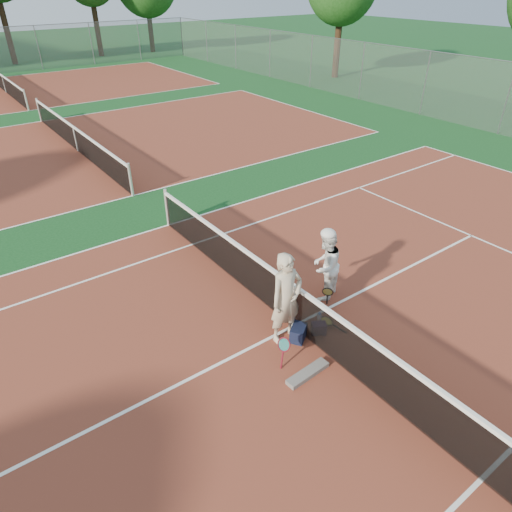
{
  "coord_description": "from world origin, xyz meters",
  "views": [
    {
      "loc": [
        -4.84,
        -5.31,
        6.09
      ],
      "look_at": [
        0.0,
        1.28,
        1.05
      ],
      "focal_mm": 32.0,
      "sensor_mm": 36.0,
      "label": 1
    }
  ],
  "objects_px": {
    "racket_black_held": "(327,298)",
    "water_bottle": "(319,320)",
    "racket_spare": "(327,322)",
    "sports_bag_purple": "(319,328)",
    "net_main": "(294,306)",
    "player_b": "(325,265)",
    "sports_bag_navy": "(298,333)",
    "player_a": "(286,299)",
    "racket_red": "(284,351)"
  },
  "relations": [
    {
      "from": "player_b",
      "to": "player_a",
      "type": "bearing_deg",
      "value": -4.5
    },
    {
      "from": "net_main",
      "to": "player_a",
      "type": "height_order",
      "value": "player_a"
    },
    {
      "from": "racket_black_held",
      "to": "sports_bag_purple",
      "type": "bearing_deg",
      "value": -4.41
    },
    {
      "from": "racket_red",
      "to": "water_bottle",
      "type": "distance_m",
      "value": 1.31
    },
    {
      "from": "net_main",
      "to": "player_b",
      "type": "xyz_separation_m",
      "value": [
        1.2,
        0.4,
        0.3
      ]
    },
    {
      "from": "player_a",
      "to": "sports_bag_navy",
      "type": "bearing_deg",
      "value": -45.72
    },
    {
      "from": "player_b",
      "to": "racket_red",
      "type": "bearing_deg",
      "value": 4.04
    },
    {
      "from": "player_b",
      "to": "racket_red",
      "type": "distance_m",
      "value": 2.34
    },
    {
      "from": "sports_bag_navy",
      "to": "racket_black_held",
      "type": "bearing_deg",
      "value": 18.33
    },
    {
      "from": "player_a",
      "to": "player_b",
      "type": "xyz_separation_m",
      "value": [
        1.55,
        0.55,
        -0.14
      ]
    },
    {
      "from": "player_a",
      "to": "racket_red",
      "type": "relative_size",
      "value": 3.28
    },
    {
      "from": "sports_bag_navy",
      "to": "sports_bag_purple",
      "type": "bearing_deg",
      "value": -13.0
    },
    {
      "from": "player_a",
      "to": "racket_red",
      "type": "height_order",
      "value": "player_a"
    },
    {
      "from": "racket_spare",
      "to": "sports_bag_navy",
      "type": "distance_m",
      "value": 0.75
    },
    {
      "from": "sports_bag_navy",
      "to": "water_bottle",
      "type": "xyz_separation_m",
      "value": [
        0.6,
        0.05,
        -0.0
      ]
    },
    {
      "from": "player_a",
      "to": "sports_bag_navy",
      "type": "relative_size",
      "value": 5.0
    },
    {
      "from": "player_a",
      "to": "player_b",
      "type": "height_order",
      "value": "player_a"
    },
    {
      "from": "racket_black_held",
      "to": "water_bottle",
      "type": "height_order",
      "value": "racket_black_held"
    },
    {
      "from": "player_b",
      "to": "racket_red",
      "type": "height_order",
      "value": "player_b"
    },
    {
      "from": "sports_bag_navy",
      "to": "player_b",
      "type": "bearing_deg",
      "value": 28.58
    },
    {
      "from": "net_main",
      "to": "racket_spare",
      "type": "distance_m",
      "value": 0.81
    },
    {
      "from": "net_main",
      "to": "player_b",
      "type": "height_order",
      "value": "player_b"
    },
    {
      "from": "racket_spare",
      "to": "sports_bag_navy",
      "type": "xyz_separation_m",
      "value": [
        -0.74,
        0.03,
        0.08
      ]
    },
    {
      "from": "racket_black_held",
      "to": "racket_spare",
      "type": "relative_size",
      "value": 0.95
    },
    {
      "from": "player_b",
      "to": "sports_bag_purple",
      "type": "height_order",
      "value": "player_b"
    },
    {
      "from": "player_a",
      "to": "sports_bag_purple",
      "type": "distance_m",
      "value": 1.09
    },
    {
      "from": "racket_spare",
      "to": "sports_bag_purple",
      "type": "distance_m",
      "value": 0.31
    },
    {
      "from": "net_main",
      "to": "sports_bag_navy",
      "type": "bearing_deg",
      "value": -115.82
    },
    {
      "from": "net_main",
      "to": "sports_bag_navy",
      "type": "distance_m",
      "value": 0.52
    },
    {
      "from": "sports_bag_purple",
      "to": "player_b",
      "type": "bearing_deg",
      "value": 42.78
    },
    {
      "from": "racket_spare",
      "to": "sports_bag_purple",
      "type": "bearing_deg",
      "value": 87.69
    },
    {
      "from": "player_a",
      "to": "racket_red",
      "type": "bearing_deg",
      "value": -131.65
    },
    {
      "from": "sports_bag_navy",
      "to": "racket_spare",
      "type": "bearing_deg",
      "value": -1.98
    },
    {
      "from": "racket_black_held",
      "to": "water_bottle",
      "type": "distance_m",
      "value": 0.62
    },
    {
      "from": "racket_spare",
      "to": "water_bottle",
      "type": "xyz_separation_m",
      "value": [
        -0.15,
        0.08,
        0.08
      ]
    },
    {
      "from": "racket_spare",
      "to": "racket_black_held",
      "type": "bearing_deg",
      "value": -60.11
    },
    {
      "from": "player_a",
      "to": "sports_bag_purple",
      "type": "relative_size",
      "value": 6.72
    },
    {
      "from": "player_b",
      "to": "sports_bag_navy",
      "type": "relative_size",
      "value": 4.26
    },
    {
      "from": "player_a",
      "to": "sports_bag_purple",
      "type": "xyz_separation_m",
      "value": [
        0.63,
        -0.29,
        -0.84
      ]
    },
    {
      "from": "racket_red",
      "to": "racket_black_held",
      "type": "relative_size",
      "value": 1.02
    },
    {
      "from": "racket_black_held",
      "to": "sports_bag_navy",
      "type": "distance_m",
      "value": 1.18
    },
    {
      "from": "racket_spare",
      "to": "sports_bag_navy",
      "type": "bearing_deg",
      "value": 70.95
    },
    {
      "from": "net_main",
      "to": "player_a",
      "type": "distance_m",
      "value": 0.58
    },
    {
      "from": "net_main",
      "to": "sports_bag_purple",
      "type": "height_order",
      "value": "net_main"
    },
    {
      "from": "net_main",
      "to": "player_b",
      "type": "relative_size",
      "value": 6.76
    },
    {
      "from": "net_main",
      "to": "water_bottle",
      "type": "distance_m",
      "value": 0.63
    },
    {
      "from": "racket_black_held",
      "to": "sports_bag_navy",
      "type": "height_order",
      "value": "racket_black_held"
    },
    {
      "from": "racket_black_held",
      "to": "sports_bag_purple",
      "type": "xyz_separation_m",
      "value": [
        -0.66,
        -0.47,
        -0.17
      ]
    },
    {
      "from": "player_a",
      "to": "racket_red",
      "type": "distance_m",
      "value": 0.97
    },
    {
      "from": "net_main",
      "to": "water_bottle",
      "type": "relative_size",
      "value": 36.6
    }
  ]
}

